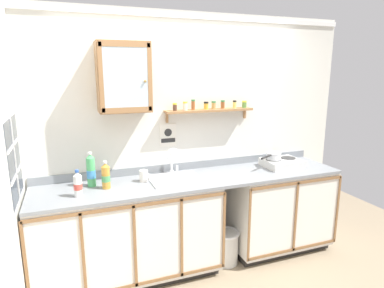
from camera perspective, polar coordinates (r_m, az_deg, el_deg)
floor at (r=3.44m, az=2.70°, el=-22.42°), size 6.09×6.09×0.00m
back_wall at (r=3.50m, az=-1.32°, el=1.12°), size 3.69×0.07×2.54m
side_wall_left at (r=2.44m, az=-30.13°, el=-5.96°), size 0.05×3.43×2.54m
lower_cabinet_run at (r=3.30m, az=-10.83°, el=-14.94°), size 1.71×0.63×0.91m
lower_cabinet_run_right at (r=3.90m, az=14.44°, el=-10.71°), size 1.11×0.63×0.91m
countertop at (r=3.29m, az=0.66°, el=-6.05°), size 3.05×0.65×0.03m
backsplash at (r=3.54m, az=-1.10°, el=-3.75°), size 3.05×0.02×0.08m
sink at (r=3.26m, az=-2.89°, el=-6.59°), size 0.50×0.44×0.42m
hot_plate_stove at (r=3.77m, az=15.20°, el=-3.15°), size 0.40×0.32×0.09m
saucepan at (r=3.71m, az=13.80°, el=-1.97°), size 0.32×0.22×0.08m
bottle_opaque_white_0 at (r=2.94m, az=-19.00°, el=-6.63°), size 0.07×0.07×0.23m
bottle_soda_green_1 at (r=3.14m, az=-16.94°, el=-4.46°), size 0.08×0.08×0.32m
bottle_juice_amber_2 at (r=3.06m, az=-14.57°, el=-5.38°), size 0.08×0.08×0.25m
mug at (r=3.19m, az=-8.26°, el=-5.44°), size 0.09×0.11×0.11m
wall_cabinet at (r=3.12m, az=-11.65°, el=11.14°), size 0.47×0.28×0.63m
spice_shelf at (r=3.45m, az=3.04°, el=6.01°), size 0.95×0.14×0.23m
warning_sign at (r=3.41m, az=-4.14°, el=1.49°), size 0.17×0.01×0.24m
window at (r=2.80m, az=-28.38°, el=-2.37°), size 0.03×0.60×0.66m
trash_bin at (r=3.62m, az=5.83°, el=-17.10°), size 0.28×0.28×0.35m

